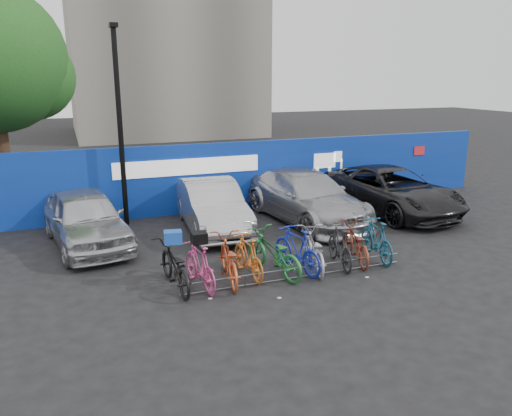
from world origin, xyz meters
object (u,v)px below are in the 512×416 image
bike_7 (340,247)px  bike_8 (356,243)px  car_3 (390,190)px  bike_3 (248,256)px  car_2 (306,197)px  bike_5 (297,250)px  bike_6 (314,250)px  bike_0 (174,266)px  lamppost (120,122)px  bike_9 (377,240)px  bike_rack (297,273)px  car_0 (86,218)px  bike_1 (200,265)px  car_1 (212,206)px  bike_2 (228,259)px  bike_4 (273,253)px

bike_7 → bike_8: size_ratio=0.91×
car_3 → bike_3: 7.56m
car_2 → bike_7: 4.14m
bike_5 → bike_6: 0.45m
bike_0 → lamppost: bearing=-90.3°
bike_9 → bike_rack: bearing=18.4°
bike_7 → bike_8: bike_7 is taller
bike_rack → bike_5: 0.65m
bike_5 → car_2: bearing=-130.5°
bike_3 → bike_5: 1.23m
bike_rack → bike_0: 2.86m
car_0 → bike_1: bearing=-69.4°
bike_1 → bike_5: bearing=174.8°
car_3 → bike_6: 6.24m
car_1 → bike_3: 3.94m
car_3 → bike_7: size_ratio=3.30×
bike_3 → bike_7: size_ratio=0.99×
bike_1 → bike_2: (0.70, 0.10, 0.01)m
bike_2 → bike_4: size_ratio=0.98×
bike_rack → car_3: (5.59, 4.26, 0.62)m
lamppost → bike_5: lamppost is taller
car_0 → bike_9: size_ratio=2.58×
bike_1 → bike_6: 2.89m
car_2 → bike_0: (-5.18, -3.86, -0.27)m
lamppost → bike_0: lamppost is taller
bike_8 → bike_9: bike_9 is taller
bike_9 → bike_4: bearing=7.6°
bike_rack → bike_9: bearing=10.6°
bike_rack → bike_8: bike_8 is taller
bike_0 → bike_3: 1.77m
bike_0 → bike_7: size_ratio=1.20×
car_1 → bike_7: bearing=-59.1°
bike_1 → bike_3: bike_1 is taller
bike_3 → bike_8: bike_3 is taller
car_0 → bike_8: size_ratio=2.46×
lamppost → bike_9: lamppost is taller
car_2 → bike_5: 4.49m
bike_1 → bike_7: bearing=172.8°
car_2 → bike_3: bearing=-138.4°
bike_0 → bike_9: (5.27, -0.05, 0.00)m
car_3 → bike_2: 8.06m
bike_rack → bike_6: (0.65, 0.45, 0.34)m
bike_rack → car_2: size_ratio=1.01×
car_3 → bike_1: size_ratio=3.22×
bike_rack → bike_5: bike_5 is taller
lamppost → bike_2: size_ratio=3.02×
bike_2 → bike_9: 4.02m
car_0 → bike_6: 6.42m
bike_6 → bike_9: 1.83m
bike_7 → bike_8: (0.54, 0.14, -0.02)m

